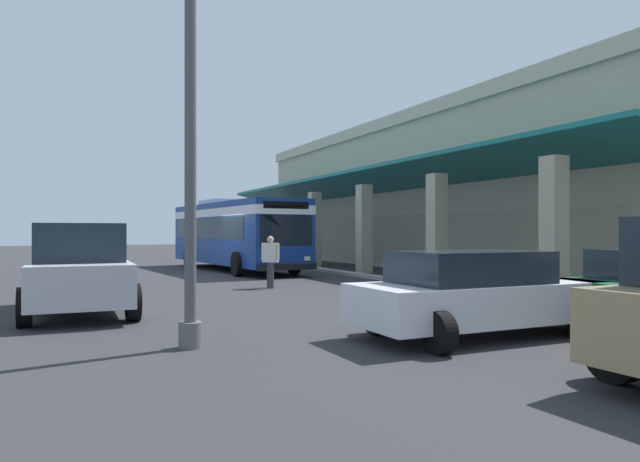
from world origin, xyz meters
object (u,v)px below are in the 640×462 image
(lot_light_pole, at_px, (190,92))
(parked_suv_silver, at_px, (79,267))
(parked_sedan_white, at_px, (476,293))
(transit_bus, at_px, (234,231))
(potted_palm, at_px, (301,254))
(pedestrian, at_px, (270,259))

(lot_light_pole, bearing_deg, parked_suv_silver, -163.76)
(parked_sedan_white, height_order, lot_light_pole, lot_light_pole)
(parked_sedan_white, bearing_deg, lot_light_pole, -103.47)
(parked_sedan_white, xyz_separation_m, parked_suv_silver, (-5.95, -6.05, 0.27))
(transit_bus, distance_m, parked_sedan_white, 18.47)
(parked_sedan_white, xyz_separation_m, potted_palm, (-21.09, 5.60, -0.18))
(parked_sedan_white, relative_size, potted_palm, 1.68)
(lot_light_pole, bearing_deg, transit_bus, 161.62)
(potted_palm, distance_m, lot_light_pole, 22.70)
(transit_bus, relative_size, lot_light_pole, 1.54)
(pedestrian, height_order, potted_palm, potted_palm)
(parked_suv_silver, relative_size, potted_palm, 1.85)
(parked_sedan_white, distance_m, potted_palm, 21.82)
(transit_bus, bearing_deg, parked_suv_silver, -29.89)
(pedestrian, bearing_deg, lot_light_pole, -27.23)
(pedestrian, distance_m, potted_palm, 12.91)
(pedestrian, relative_size, potted_palm, 0.63)
(potted_palm, xyz_separation_m, lot_light_pole, (19.98, -10.23, 3.39))
(potted_palm, height_order, lot_light_pole, lot_light_pole)
(pedestrian, height_order, lot_light_pole, lot_light_pole)
(pedestrian, bearing_deg, potted_palm, 152.95)
(transit_bus, relative_size, potted_palm, 4.33)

